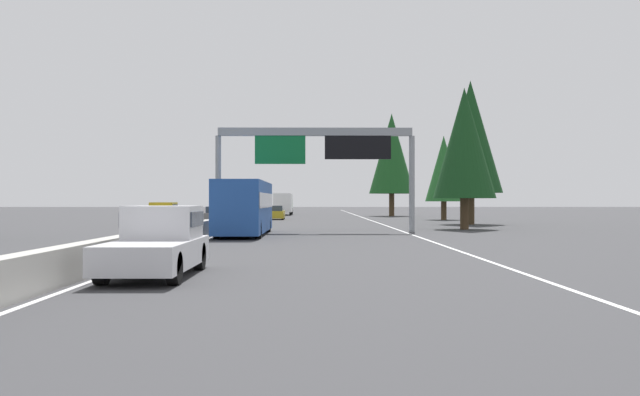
{
  "coord_description": "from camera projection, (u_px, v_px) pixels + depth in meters",
  "views": [
    {
      "loc": [
        -1.16,
        -5.76,
        2.01
      ],
      "look_at": [
        51.11,
        -6.23,
        2.19
      ],
      "focal_mm": 40.14,
      "sensor_mm": 36.0,
      "label": 1
    }
  ],
  "objects": [
    {
      "name": "oncoming_far",
      "position": [
        216.0,
        215.0,
        64.38
      ],
      "size": [
        4.4,
        1.8,
        1.47
      ],
      "rotation": [
        0.0,
        0.0,
        3.14
      ],
      "color": "slate",
      "rests_on": "ground"
    },
    {
      "name": "pickup_mid_center",
      "position": [
        158.0,
        241.0,
        19.17
      ],
      "size": [
        5.6,
        2.0,
        1.86
      ],
      "color": "silver",
      "rests_on": "ground"
    },
    {
      "name": "conifer_right_mid",
      "position": [
        470.0,
        137.0,
        59.59
      ],
      "size": [
        5.3,
        5.3,
        12.04
      ],
      "color": "#4C3823",
      "rests_on": "ground"
    },
    {
      "name": "oncoming_near",
      "position": [
        162.0,
        214.0,
        56.64
      ],
      "size": [
        5.6,
        2.0,
        1.86
      ],
      "rotation": [
        0.0,
        0.0,
        3.14
      ],
      "color": "#AD931E",
      "rests_on": "ground"
    },
    {
      "name": "conifer_right_near",
      "position": [
        464.0,
        143.0,
        49.46
      ],
      "size": [
        4.33,
        4.33,
        9.84
      ],
      "color": "#4C3823",
      "rests_on": "ground"
    },
    {
      "name": "conifer_right_distant",
      "position": [
        392.0,
        154.0,
        91.56
      ],
      "size": [
        5.8,
        5.8,
        13.18
      ],
      "color": "#4C3823",
      "rests_on": "ground"
    },
    {
      "name": "median_barrier",
      "position": [
        260.0,
        214.0,
        81.1
      ],
      "size": [
        180.0,
        0.56,
        0.9
      ],
      "primitive_type": "cube",
      "color": "#ADAAA3",
      "rests_on": "ground"
    },
    {
      "name": "sign_gantry_overhead",
      "position": [
        318.0,
        149.0,
        45.36
      ],
      "size": [
        0.5,
        12.68,
        6.62
      ],
      "color": "gray",
      "rests_on": "ground"
    },
    {
      "name": "ground_plane",
      "position": [
        246.0,
        224.0,
        61.1
      ],
      "size": [
        320.0,
        320.0,
        0.0
      ],
      "primitive_type": "plane",
      "color": "#38383A"
    },
    {
      "name": "conifer_right_far",
      "position": [
        444.0,
        169.0,
        73.77
      ],
      "size": [
        3.83,
        3.83,
        8.71
      ],
      "color": "#4C3823",
      "rests_on": "ground"
    },
    {
      "name": "shoulder_stripe_median",
      "position": [
        258.0,
        221.0,
        71.1
      ],
      "size": [
        160.0,
        0.16,
        0.01
      ],
      "primitive_type": "cube",
      "color": "silver",
      "rests_on": "ground"
    },
    {
      "name": "sedan_near_center",
      "position": [
        276.0,
        213.0,
        75.19
      ],
      "size": [
        4.4,
        1.8,
        1.47
      ],
      "color": "#AD931E",
      "rests_on": "ground"
    },
    {
      "name": "shoulder_stripe_right",
      "position": [
        371.0,
        221.0,
        71.21
      ],
      "size": [
        160.0,
        0.16,
        0.01
      ],
      "primitive_type": "cube",
      "color": "silver",
      "rests_on": "ground"
    },
    {
      "name": "box_truck_mid_left",
      "position": [
        283.0,
        203.0,
        98.48
      ],
      "size": [
        8.5,
        2.4,
        2.95
      ],
      "color": "white",
      "rests_on": "ground"
    },
    {
      "name": "bus_distant_b",
      "position": [
        245.0,
        205.0,
        41.57
      ],
      "size": [
        11.5,
        2.55,
        3.1
      ],
      "color": "#1E4793",
      "rests_on": "ground"
    }
  ]
}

